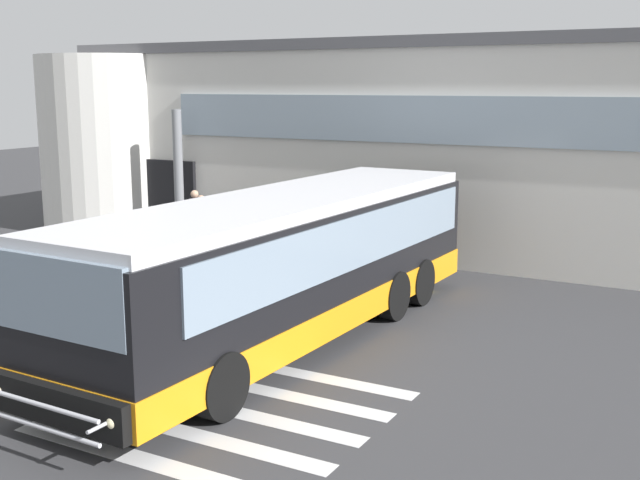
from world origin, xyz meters
name	(u,v)px	position (x,y,z in m)	size (l,w,h in m)	color
ground_plane	(268,319)	(0.00, 0.00, -0.01)	(80.00, 90.00, 0.02)	#353538
bay_paint_stripes	(229,410)	(2.00, -4.20, 0.00)	(4.40, 3.96, 0.01)	silver
terminal_building	(441,139)	(-0.68, 11.63, 2.94)	(23.38, 13.80, 5.90)	silver
entry_support_column	(179,177)	(-6.56, 5.40, 1.98)	(0.28, 0.28, 3.96)	slate
bus_main_foreground	(286,269)	(1.01, -0.94, 1.33)	(3.34, 11.25, 2.70)	black
passenger_near_column	(195,216)	(-5.76, 5.11, 0.93)	(0.49, 0.40, 1.68)	#1E2338
passenger_by_doorway	(202,222)	(-4.95, 4.34, 0.93)	(0.57, 0.31, 1.68)	#4C4233
passenger_at_curb_edge	(244,225)	(-3.49, 4.27, 0.96)	(0.52, 0.50, 1.68)	#1E2338
safety_bollard_yellow	(430,272)	(2.09, 3.60, 0.45)	(0.18, 0.18, 0.90)	yellow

